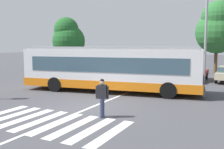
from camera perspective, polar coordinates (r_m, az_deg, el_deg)
name	(u,v)px	position (r m, az deg, el deg)	size (l,w,h in m)	color
ground_plane	(85,108)	(13.36, -5.91, -7.29)	(160.00, 160.00, 0.00)	#47474C
city_transit_bus	(110,69)	(17.54, -0.42, 1.32)	(12.40, 4.48, 3.06)	black
pedestrian_crossing_street	(102,96)	(11.38, -2.19, -4.71)	(0.55, 0.38, 1.72)	#333856
parked_car_black	(93,67)	(28.26, -4.22, 1.61)	(2.11, 4.61, 1.35)	black
parked_car_silver	(118,68)	(27.25, 1.27, 1.45)	(1.92, 4.52, 1.35)	black
parked_car_blue	(142,69)	(26.06, 6.55, 1.17)	(1.93, 4.53, 1.35)	black
parked_car_charcoal	(168,70)	(25.37, 12.32, 0.92)	(1.88, 4.50, 1.35)	black
parked_car_red	(194,72)	(24.23, 17.60, 0.50)	(2.06, 4.59, 1.35)	black
twin_arm_street_lamp	(206,20)	(23.05, 20.13, 11.17)	(5.23, 0.32, 8.29)	#939399
background_tree_left	(68,38)	(34.35, -9.69, 8.01)	(4.24, 4.24, 6.76)	brown
background_tree_right	(217,28)	(30.89, 22.23, 9.52)	(4.65, 4.65, 7.95)	brown
crosswalk_painted_stripes	(48,122)	(11.20, -13.87, -10.15)	(6.37, 3.25, 0.01)	silver
lane_center_line	(108,101)	(14.92, -0.94, -5.77)	(0.16, 24.00, 0.01)	silver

